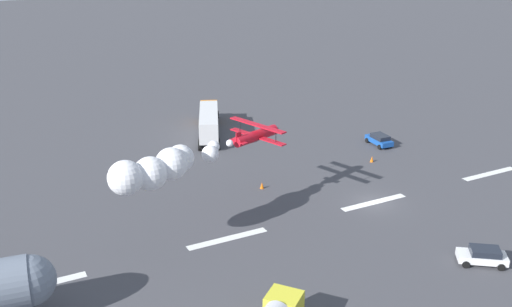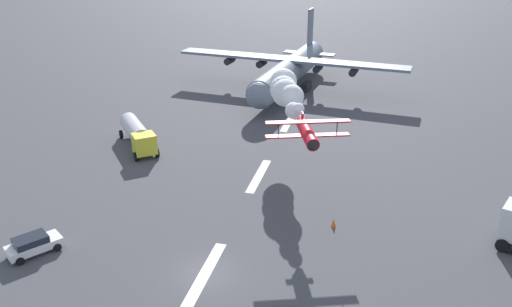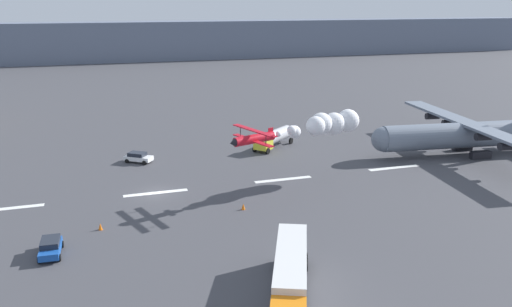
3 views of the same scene
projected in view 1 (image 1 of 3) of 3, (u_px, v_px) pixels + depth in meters
ground_plane at (374, 202)px, 61.68m from camera, size 440.00×440.00×0.00m
runway_stripe_2 at (489, 174)px, 68.93m from camera, size 8.00×0.90×0.01m
runway_stripe_3 at (374, 202)px, 61.68m from camera, size 8.00×0.90×0.01m
runway_stripe_4 at (228, 239)px, 54.43m from camera, size 8.00×0.90×0.01m
runway_stripe_5 at (36, 286)px, 47.18m from camera, size 8.00×0.90×0.01m
stunt_biplane_red at (167, 165)px, 51.19m from camera, size 19.72×10.08×3.23m
semi_truck_orange at (209, 120)px, 81.57m from camera, size 8.51×15.04×3.70m
followme_car_yellow at (379, 139)px, 77.82m from camera, size 2.20×4.22×1.52m
airport_staff_sedan at (483, 256)px, 50.08m from camera, size 4.39×3.86×1.52m
traffic_cone_near at (372, 159)px, 72.32m from camera, size 0.44×0.44×0.75m
traffic_cone_far at (262, 185)px, 64.89m from camera, size 0.44×0.44×0.75m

